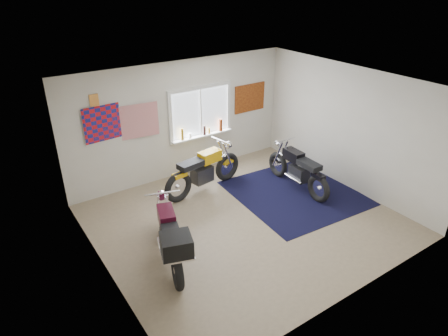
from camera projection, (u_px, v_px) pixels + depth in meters
ground at (245, 220)px, 7.88m from camera, size 5.50×5.50×0.00m
room_shell at (247, 144)px, 7.14m from camera, size 5.50×5.50×5.50m
navy_rug at (295, 193)px, 8.83m from camera, size 2.67×2.76×0.01m
window_assembly at (201, 116)px, 9.34m from camera, size 1.66×0.17×1.26m
oil_bottles at (206, 129)px, 9.48m from camera, size 1.14×0.09×0.30m
flag_display at (94, 100)px, 7.79m from camera, size 1.60×0.10×1.17m
triumph_poster at (250, 98)px, 9.99m from camera, size 0.90×0.03×0.70m
yellow_triumph at (203, 171)px, 8.76m from camera, size 2.10×0.64×1.06m
black_chrome_bike at (298, 170)px, 8.85m from camera, size 0.60×1.97×1.01m
maroon_tourer at (170, 239)px, 6.47m from camera, size 0.97×2.00×1.03m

